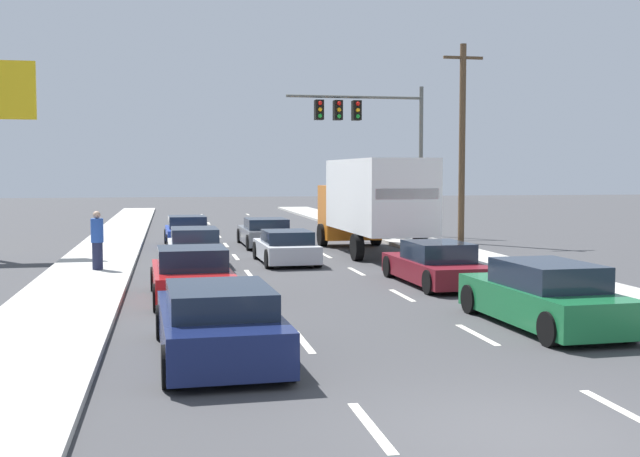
% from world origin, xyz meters
% --- Properties ---
extents(ground_plane, '(140.00, 140.00, 0.00)m').
position_xyz_m(ground_plane, '(0.00, 25.00, 0.00)').
color(ground_plane, '#3D3D3F').
extents(sidewalk_right, '(2.58, 80.00, 0.14)m').
position_xyz_m(sidewalk_right, '(6.54, 20.00, 0.07)').
color(sidewalk_right, '#B2AFA8').
rests_on(sidewalk_right, ground_plane).
extents(sidewalk_left, '(2.58, 80.00, 0.14)m').
position_xyz_m(sidewalk_left, '(-6.54, 20.00, 0.07)').
color(sidewalk_left, '#B2AFA8').
rests_on(sidewalk_left, ground_plane).
extents(lane_markings, '(3.54, 57.00, 0.01)m').
position_xyz_m(lane_markings, '(0.00, 23.14, 0.00)').
color(lane_markings, silver).
rests_on(lane_markings, ground_plane).
extents(car_blue, '(1.95, 4.14, 1.29)m').
position_xyz_m(car_blue, '(-3.36, 25.36, 0.59)').
color(car_blue, '#1E389E').
rests_on(car_blue, ground_plane).
extents(car_white, '(1.88, 4.53, 1.27)m').
position_xyz_m(car_white, '(-3.28, 18.23, 0.58)').
color(car_white, white).
rests_on(car_white, ground_plane).
extents(car_red, '(2.08, 4.41, 1.31)m').
position_xyz_m(car_red, '(-3.58, 10.97, 0.58)').
color(car_red, red).
rests_on(car_red, ground_plane).
extents(car_navy, '(2.13, 4.68, 1.25)m').
position_xyz_m(car_navy, '(-3.32, 4.62, 0.59)').
color(car_navy, '#141E4C').
rests_on(car_navy, ground_plane).
extents(car_gray, '(2.07, 4.72, 1.20)m').
position_xyz_m(car_gray, '(-0.09, 24.79, 0.55)').
color(car_gray, slate).
rests_on(car_gray, ground_plane).
extents(car_silver, '(1.94, 4.05, 1.15)m').
position_xyz_m(car_silver, '(-0.16, 18.29, 0.54)').
color(car_silver, '#B7BABF').
rests_on(car_silver, ground_plane).
extents(box_truck, '(2.84, 8.68, 3.62)m').
position_xyz_m(box_truck, '(3.55, 20.80, 2.10)').
color(box_truck, white).
rests_on(box_truck, ground_plane).
extents(car_maroon, '(1.92, 4.64, 1.21)m').
position_xyz_m(car_maroon, '(3.18, 12.34, 0.55)').
color(car_maroon, maroon).
rests_on(car_maroon, ground_plane).
extents(car_green, '(1.97, 4.63, 1.34)m').
position_xyz_m(car_green, '(3.31, 6.12, 0.62)').
color(car_green, '#196B38').
rests_on(car_green, ground_plane).
extents(traffic_signal_mast, '(6.85, 0.69, 7.36)m').
position_xyz_m(traffic_signal_mast, '(5.18, 29.15, 5.58)').
color(traffic_signal_mast, '#595B56').
rests_on(traffic_signal_mast, ground_plane).
extents(utility_pole_mid, '(1.80, 0.28, 8.75)m').
position_xyz_m(utility_pole_mid, '(8.64, 24.68, 4.51)').
color(utility_pole_mid, brown).
rests_on(utility_pole_mid, ground_plane).
extents(pedestrian_near_corner, '(0.38, 0.38, 1.80)m').
position_xyz_m(pedestrian_near_corner, '(-6.28, 16.49, 1.04)').
color(pedestrian_near_corner, '#1E233F').
rests_on(pedestrian_near_corner, sidewalk_left).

